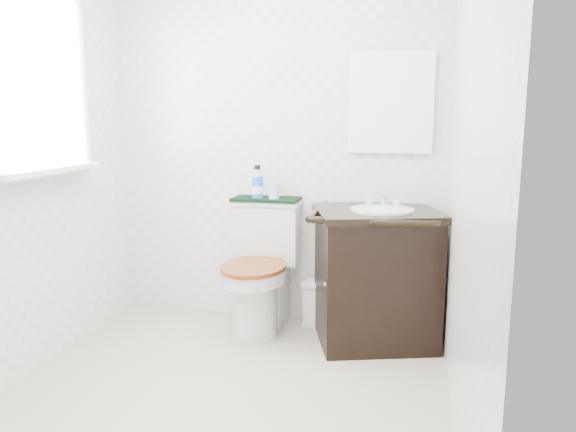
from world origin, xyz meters
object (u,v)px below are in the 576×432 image
at_px(trash_bin, 319,302).
at_px(cup, 274,192).
at_px(vanity, 375,273).
at_px(mouthwash_bottle, 257,183).
at_px(toilet, 262,274).

distance_m(trash_bin, cup, 0.79).
height_order(vanity, trash_bin, vanity).
bearing_deg(mouthwash_bottle, toilet, -63.73).
distance_m(toilet, mouthwash_bottle, 0.59).
bearing_deg(vanity, cup, 166.72).
distance_m(toilet, trash_bin, 0.43).
bearing_deg(cup, trash_bin, 7.29).
distance_m(vanity, mouthwash_bottle, 0.95).
distance_m(toilet, cup, 0.54).
relative_size(toilet, cup, 9.73).
bearing_deg(vanity, trash_bin, 152.46).
relative_size(vanity, cup, 10.85).
bearing_deg(trash_bin, vanity, -27.54).
bearing_deg(toilet, vanity, -4.91).
bearing_deg(vanity, mouthwash_bottle, 167.43).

